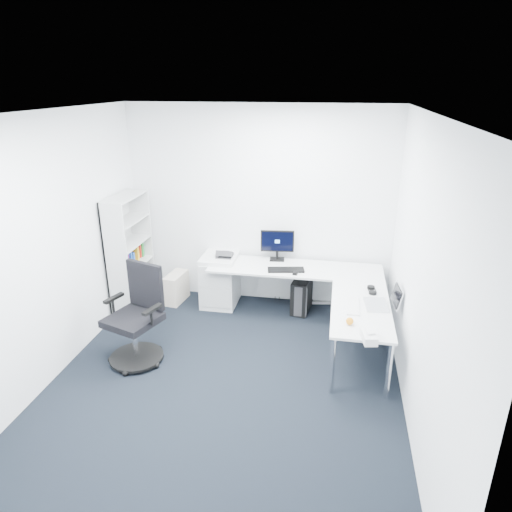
% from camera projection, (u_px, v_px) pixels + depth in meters
% --- Properties ---
extents(ground, '(4.20, 4.20, 0.00)m').
position_uv_depth(ground, '(224.00, 385.00, 4.74)').
color(ground, black).
extents(ceiling, '(4.20, 4.20, 0.00)m').
position_uv_depth(ceiling, '(215.00, 114.00, 3.76)').
color(ceiling, white).
extents(wall_back, '(3.60, 0.02, 2.70)m').
position_uv_depth(wall_back, '(259.00, 207.00, 6.18)').
color(wall_back, white).
rests_on(wall_back, ground).
extents(wall_front, '(3.60, 0.02, 2.70)m').
position_uv_depth(wall_front, '(116.00, 418.00, 2.32)').
color(wall_front, white).
rests_on(wall_front, ground).
extents(wall_left, '(0.02, 4.20, 2.70)m').
position_uv_depth(wall_left, '(45.00, 253.00, 4.55)').
color(wall_left, white).
rests_on(wall_left, ground).
extents(wall_right, '(0.02, 4.20, 2.70)m').
position_uv_depth(wall_right, '(421.00, 279.00, 3.95)').
color(wall_right, white).
rests_on(wall_right, ground).
extents(l_desk, '(2.27, 1.27, 0.66)m').
position_uv_depth(l_desk, '(292.00, 301.00, 5.81)').
color(l_desk, silver).
rests_on(l_desk, ground).
extents(drawer_pedestal, '(0.47, 0.58, 0.72)m').
position_uv_depth(drawer_pedestal, '(220.00, 279.00, 6.37)').
color(drawer_pedestal, silver).
rests_on(drawer_pedestal, ground).
extents(bookshelf, '(0.31, 0.80, 1.59)m').
position_uv_depth(bookshelf, '(130.00, 254.00, 6.05)').
color(bookshelf, silver).
rests_on(bookshelf, ground).
extents(task_chair, '(0.79, 0.79, 1.11)m').
position_uv_depth(task_chair, '(132.00, 317.00, 4.95)').
color(task_chair, black).
rests_on(task_chair, ground).
extents(black_pc_tower, '(0.28, 0.51, 0.47)m').
position_uv_depth(black_pc_tower, '(302.00, 294.00, 6.21)').
color(black_pc_tower, black).
rests_on(black_pc_tower, ground).
extents(beige_pc_tower, '(0.25, 0.46, 0.41)m').
position_uv_depth(beige_pc_tower, '(176.00, 288.00, 6.47)').
color(beige_pc_tower, beige).
rests_on(beige_pc_tower, ground).
extents(power_strip, '(0.33, 0.11, 0.04)m').
position_uv_depth(power_strip, '(320.00, 302.00, 6.46)').
color(power_strip, silver).
rests_on(power_strip, ground).
extents(monitor, '(0.46, 0.19, 0.43)m').
position_uv_depth(monitor, '(277.00, 245.00, 6.16)').
color(monitor, black).
rests_on(monitor, l_desk).
extents(black_keyboard, '(0.49, 0.25, 0.02)m').
position_uv_depth(black_keyboard, '(286.00, 270.00, 5.88)').
color(black_keyboard, black).
rests_on(black_keyboard, l_desk).
extents(mouse, '(0.07, 0.10, 0.03)m').
position_uv_depth(mouse, '(295.00, 273.00, 5.77)').
color(mouse, black).
rests_on(mouse, l_desk).
extents(desk_phone, '(0.21, 0.21, 0.15)m').
position_uv_depth(desk_phone, '(225.00, 255.00, 6.20)').
color(desk_phone, '#2F2E31').
rests_on(desk_phone, l_desk).
extents(laptop, '(0.38, 0.37, 0.25)m').
position_uv_depth(laptop, '(377.00, 295.00, 4.93)').
color(laptop, silver).
rests_on(laptop, l_desk).
extents(white_keyboard, '(0.14, 0.47, 0.02)m').
position_uv_depth(white_keyboard, '(353.00, 305.00, 4.96)').
color(white_keyboard, silver).
rests_on(white_keyboard, l_desk).
extents(headphones, '(0.15, 0.22, 0.06)m').
position_uv_depth(headphones, '(372.00, 289.00, 5.30)').
color(headphones, black).
rests_on(headphones, l_desk).
extents(orange_fruit, '(0.08, 0.08, 0.08)m').
position_uv_depth(orange_fruit, '(350.00, 321.00, 4.57)').
color(orange_fruit, orange).
rests_on(orange_fruit, l_desk).
extents(tissue_box, '(0.16, 0.25, 0.08)m').
position_uv_depth(tissue_box, '(369.00, 337.00, 4.29)').
color(tissue_box, silver).
rests_on(tissue_box, l_desk).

